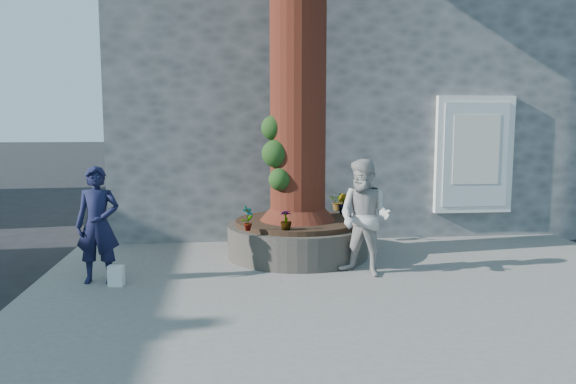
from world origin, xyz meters
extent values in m
plane|color=black|center=(0.00, 0.00, 0.00)|extent=(120.00, 120.00, 0.00)
cube|color=slate|center=(1.50, 1.00, 0.06)|extent=(9.00, 8.00, 0.12)
cube|color=yellow|center=(-3.05, 1.00, 0.00)|extent=(0.10, 30.00, 0.01)
cube|color=#515456|center=(2.50, 7.20, 3.00)|extent=(10.00, 8.00, 6.00)
cube|color=white|center=(4.30, 3.14, 1.70)|extent=(1.50, 0.12, 2.20)
cube|color=silver|center=(4.30, 3.08, 1.70)|extent=(1.25, 0.04, 1.95)
cube|color=silver|center=(4.30, 3.06, 1.80)|extent=(0.90, 0.02, 1.30)
cylinder|color=black|center=(0.80, 2.00, 0.38)|extent=(2.30, 2.30, 0.52)
cylinder|color=black|center=(0.80, 2.00, 0.68)|extent=(2.04, 2.04, 0.08)
cone|color=#431B10|center=(0.80, 2.00, 1.07)|extent=(1.24, 1.24, 0.70)
sphere|color=#143A13|center=(0.42, 1.80, 1.82)|extent=(0.44, 0.44, 0.44)
sphere|color=#143A13|center=(0.48, 1.70, 1.42)|extent=(0.36, 0.36, 0.36)
sphere|color=#143A13|center=(0.40, 1.92, 2.22)|extent=(0.40, 0.40, 0.40)
imported|color=black|center=(-2.10, 0.74, 0.92)|extent=(0.60, 0.41, 1.61)
imported|color=#A9A7A2|center=(1.61, 0.74, 0.96)|extent=(1.03, 1.01, 1.67)
cube|color=white|center=(-1.85, 0.54, 0.26)|extent=(0.22, 0.15, 0.28)
imported|color=gray|center=(-0.05, 1.15, 0.91)|extent=(0.23, 0.24, 0.37)
imported|color=gray|center=(1.65, 2.51, 0.90)|extent=(0.24, 0.24, 0.35)
imported|color=gray|center=(0.52, 1.15, 0.87)|extent=(0.17, 0.17, 0.30)
imported|color=gray|center=(1.65, 2.85, 0.89)|extent=(0.41, 0.40, 0.34)
camera|label=1|loc=(-0.33, -7.01, 2.32)|focal=35.00mm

